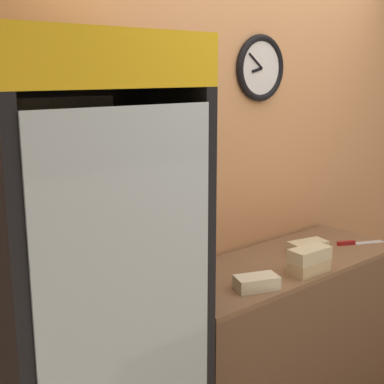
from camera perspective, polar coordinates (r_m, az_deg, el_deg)
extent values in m
cube|color=tan|center=(3.02, 5.13, 2.38)|extent=(5.20, 0.06, 2.70)
torus|color=black|center=(3.01, 7.33, 12.96)|extent=(0.36, 0.04, 0.36)
cylinder|color=white|center=(3.01, 7.33, 12.96)|extent=(0.30, 0.01, 0.30)
cube|color=black|center=(2.98, 6.96, 12.80)|extent=(0.08, 0.01, 0.03)
cube|color=black|center=(2.97, 6.82, 13.71)|extent=(0.11, 0.01, 0.08)
cube|color=brown|center=(3.11, 9.28, -15.29)|extent=(1.48, 0.56, 0.87)
cube|color=brown|center=(2.93, 9.59, -7.49)|extent=(1.48, 0.56, 0.02)
cube|color=black|center=(2.41, -15.11, -11.47)|extent=(0.77, 0.04, 1.84)
cube|color=black|center=(2.33, -3.57, -11.88)|extent=(0.05, 0.66, 1.84)
cube|color=white|center=(2.39, -14.81, -11.70)|extent=(0.67, 0.02, 1.74)
cube|color=silver|center=(1.91, -6.36, -17.93)|extent=(0.67, 0.01, 1.74)
cube|color=gold|center=(1.90, -12.35, 13.62)|extent=(0.77, 0.59, 0.18)
cube|color=silver|center=(2.22, -11.03, -18.02)|extent=(0.65, 0.54, 0.01)
cube|color=silver|center=(2.07, -11.43, -10.09)|extent=(0.65, 0.54, 0.01)
cube|color=silver|center=(1.97, -11.84, -1.15)|extent=(0.65, 0.54, 0.01)
cylinder|color=#5B2D19|center=(1.74, -15.77, -11.82)|extent=(0.06, 0.06, 0.16)
cylinder|color=#5B2D19|center=(1.69, -16.01, -8.29)|extent=(0.02, 0.02, 0.07)
cylinder|color=#72337F|center=(2.09, -4.20, -17.52)|extent=(0.07, 0.07, 0.14)
cylinder|color=#72337F|center=(2.04, -4.25, -15.07)|extent=(0.03, 0.03, 0.06)
cylinder|color=orange|center=(2.15, -1.37, -16.53)|extent=(0.07, 0.07, 0.14)
cylinder|color=orange|center=(2.10, -1.38, -14.21)|extent=(0.03, 0.03, 0.06)
cylinder|color=orange|center=(1.80, -11.68, -11.16)|extent=(0.06, 0.06, 0.13)
cylinder|color=orange|center=(1.77, -11.82, -8.35)|extent=(0.03, 0.03, 0.06)
cylinder|color=orange|center=(1.68, -12.99, -0.50)|extent=(0.06, 0.06, 0.16)
cylinder|color=orange|center=(1.66, -13.19, 3.40)|extent=(0.03, 0.03, 0.07)
cylinder|color=orange|center=(1.88, -12.74, -17.48)|extent=(0.03, 0.03, 0.06)
cube|color=tan|center=(2.77, 12.36, -7.81)|extent=(0.22, 0.11, 0.07)
cube|color=beige|center=(2.75, 12.43, -6.51)|extent=(0.23, 0.12, 0.07)
cube|color=beige|center=(3.07, 12.27, -5.74)|extent=(0.24, 0.15, 0.06)
cube|color=beige|center=(2.53, 6.90, -9.57)|extent=(0.23, 0.17, 0.06)
cube|color=silver|center=(3.34, 18.33, -5.13)|extent=(0.19, 0.12, 0.00)
cube|color=maroon|center=(3.26, 16.12, -5.25)|extent=(0.11, 0.07, 0.02)
cylinder|color=#336B38|center=(2.59, -2.14, -8.20)|extent=(0.08, 0.08, 0.13)
cylinder|color=#262628|center=(2.57, -2.16, -6.73)|extent=(0.08, 0.08, 0.01)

